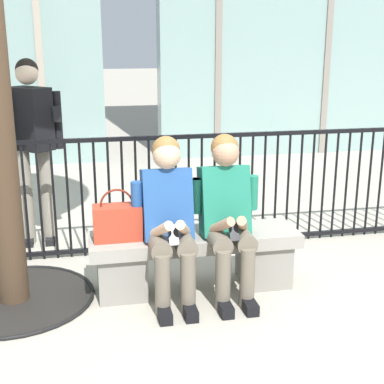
{
  "coord_description": "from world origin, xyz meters",
  "views": [
    {
      "loc": [
        -0.8,
        -3.82,
        1.9
      ],
      "look_at": [
        0.0,
        0.1,
        0.75
      ],
      "focal_mm": 51.13,
      "sensor_mm": 36.0,
      "label": 1
    }
  ],
  "objects_px": {
    "handbag_on_bench": "(117,222)",
    "bystander_at_railing": "(32,138)",
    "stone_bench": "(195,255)",
    "seated_person_with_phone": "(169,215)",
    "seated_person_companion": "(227,212)"
  },
  "relations": [
    {
      "from": "stone_bench",
      "to": "seated_person_with_phone",
      "type": "relative_size",
      "value": 1.32
    },
    {
      "from": "stone_bench",
      "to": "handbag_on_bench",
      "type": "height_order",
      "value": "handbag_on_bench"
    },
    {
      "from": "handbag_on_bench",
      "to": "bystander_at_railing",
      "type": "distance_m",
      "value": 1.5
    },
    {
      "from": "seated_person_companion",
      "to": "stone_bench",
      "type": "bearing_deg",
      "value": 149.29
    },
    {
      "from": "stone_bench",
      "to": "handbag_on_bench",
      "type": "xyz_separation_m",
      "value": [
        -0.58,
        -0.01,
        0.32
      ]
    },
    {
      "from": "bystander_at_railing",
      "to": "seated_person_with_phone",
      "type": "bearing_deg",
      "value": -53.61
    },
    {
      "from": "handbag_on_bench",
      "to": "bystander_at_railing",
      "type": "relative_size",
      "value": 0.23
    },
    {
      "from": "stone_bench",
      "to": "bystander_at_railing",
      "type": "bearing_deg",
      "value": 134.51
    },
    {
      "from": "seated_person_with_phone",
      "to": "handbag_on_bench",
      "type": "bearing_deg",
      "value": 161.91
    },
    {
      "from": "stone_bench",
      "to": "bystander_at_railing",
      "type": "relative_size",
      "value": 0.94
    },
    {
      "from": "seated_person_companion",
      "to": "bystander_at_railing",
      "type": "distance_m",
      "value": 2.05
    },
    {
      "from": "stone_bench",
      "to": "seated_person_with_phone",
      "type": "bearing_deg",
      "value": -149.29
    },
    {
      "from": "bystander_at_railing",
      "to": "stone_bench",
      "type": "bearing_deg",
      "value": -45.49
    },
    {
      "from": "stone_bench",
      "to": "bystander_at_railing",
      "type": "distance_m",
      "value": 1.92
    },
    {
      "from": "seated_person_with_phone",
      "to": "stone_bench",
      "type": "bearing_deg",
      "value": 30.71
    }
  ]
}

